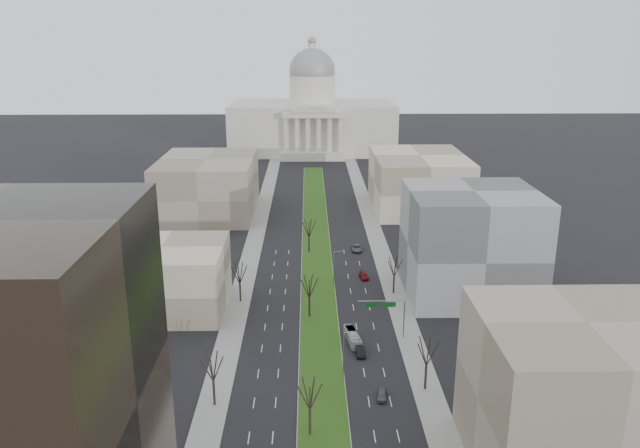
{
  "coord_description": "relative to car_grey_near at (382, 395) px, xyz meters",
  "views": [
    {
      "loc": [
        -2.02,
        -38.8,
        56.89
      ],
      "look_at": [
        0.72,
        106.9,
        12.05
      ],
      "focal_mm": 35.0,
      "sensor_mm": 36.0,
      "label": 1
    }
  ],
  "objects": [
    {
      "name": "car_grey_far",
      "position": [
        1.27,
        71.7,
        0.1
      ],
      "size": [
        2.61,
        5.55,
        1.53
      ],
      "primitive_type": "imported",
      "rotation": [
        0.0,
        0.0,
        -0.01
      ],
      "color": "#55575E",
      "rests_on": "ground"
    },
    {
      "name": "capitol",
      "position": [
        -9.71,
        220.09,
        15.64
      ],
      "size": [
        80.0,
        46.0,
        55.0
      ],
      "color": "beige",
      "rests_on": "ground"
    },
    {
      "name": "car_red",
      "position": [
        1.49,
        51.68,
        -0.01
      ],
      "size": [
        2.34,
        4.68,
        1.3
      ],
      "primitive_type": "imported",
      "rotation": [
        0.0,
        0.0,
        0.12
      ],
      "color": "maroon",
      "rests_on": "ground"
    },
    {
      "name": "car_grey_near",
      "position": [
        0.0,
        0.0,
        0.0
      ],
      "size": [
        2.14,
        4.1,
        1.33
      ],
      "primitive_type": "imported",
      "rotation": [
        0.0,
        0.0,
        -0.15
      ],
      "color": "#4B4D53",
      "rests_on": "ground"
    },
    {
      "name": "building_far_left",
      "position": [
        -44.71,
        110.51,
        8.33
      ],
      "size": [
        30.0,
        40.0,
        18.0
      ],
      "primitive_type": "cube",
      "color": "gray",
      "rests_on": "ground"
    },
    {
      "name": "tree_left_mid",
      "position": [
        -26.91,
        -1.49,
        6.33
      ],
      "size": [
        5.4,
        5.4,
        9.72
      ],
      "color": "black",
      "rests_on": "ground"
    },
    {
      "name": "tree_left_far",
      "position": [
        -26.91,
        38.51,
        6.18
      ],
      "size": [
        5.28,
        5.28,
        9.5
      ],
      "color": "black",
      "rests_on": "ground"
    },
    {
      "name": "streetlamp_median_b",
      "position": [
        -5.95,
        5.51,
        4.14
      ],
      "size": [
        1.9,
        0.2,
        9.16
      ],
      "color": "gray",
      "rests_on": "ground"
    },
    {
      "name": "median",
      "position": [
        -9.71,
        69.49,
        -0.56
      ],
      "size": [
        8.0,
        222.03,
        0.2
      ],
      "color": "#999993",
      "rests_on": "ground"
    },
    {
      "name": "tree_median_c",
      "position": [
        -11.71,
        70.51,
        6.33
      ],
      "size": [
        5.4,
        5.4,
        9.72
      ],
      "color": "black",
      "rests_on": "ground"
    },
    {
      "name": "mast_arm_signs",
      "position": [
        3.78,
        20.53,
        5.44
      ],
      "size": [
        9.12,
        0.24,
        8.09
      ],
      "color": "gray",
      "rests_on": "ground"
    },
    {
      "name": "car_black",
      "position": [
        -2.42,
        14.5,
        0.08
      ],
      "size": [
        1.79,
        4.58,
        1.49
      ],
      "primitive_type": "imported",
      "rotation": [
        0.0,
        0.0,
        0.05
      ],
      "color": "black",
      "rests_on": "ground"
    },
    {
      "name": "tree_median_a",
      "position": [
        -11.71,
        -9.49,
        6.33
      ],
      "size": [
        5.4,
        5.4,
        9.72
      ],
      "color": "black",
      "rests_on": "ground"
    },
    {
      "name": "sidewalk_right",
      "position": [
        7.79,
        45.51,
        -0.59
      ],
      "size": [
        5.0,
        330.0,
        0.15
      ],
      "primitive_type": "cube",
      "color": "gray",
      "rests_on": "ground"
    },
    {
      "name": "building_far_right",
      "position": [
        25.29,
        115.51,
        8.33
      ],
      "size": [
        30.0,
        40.0,
        18.0
      ],
      "primitive_type": "cube",
      "color": "gray",
      "rests_on": "ground"
    },
    {
      "name": "streetlamp_median_c",
      "position": [
        -5.95,
        45.51,
        4.14
      ],
      "size": [
        1.9,
        0.2,
        9.16
      ],
      "color": "gray",
      "rests_on": "ground"
    },
    {
      "name": "tree_right_mid",
      "position": [
        7.49,
        2.51,
        6.49
      ],
      "size": [
        5.52,
        5.52,
        9.94
      ],
      "color": "black",
      "rests_on": "ground"
    },
    {
      "name": "tree_median_b",
      "position": [
        -11.71,
        30.51,
        6.33
      ],
      "size": [
        5.4,
        5.4,
        9.72
      ],
      "color": "black",
      "rests_on": "ground"
    },
    {
      "name": "ground",
      "position": [
        -9.71,
        70.51,
        -0.67
      ],
      "size": [
        600.0,
        600.0,
        0.0
      ],
      "primitive_type": "plane",
      "color": "black",
      "rests_on": "ground"
    },
    {
      "name": "box_van",
      "position": [
        -3.44,
        19.24,
        0.46
      ],
      "size": [
        3.24,
        8.32,
        2.26
      ],
      "primitive_type": "imported",
      "rotation": [
        0.0,
        0.0,
        0.17
      ],
      "color": "silver",
      "rests_on": "ground"
    },
    {
      "name": "building_tan_right",
      "position": [
        23.29,
        -17.49,
        10.33
      ],
      "size": [
        26.0,
        24.0,
        22.0
      ],
      "primitive_type": "cube",
      "color": "gray",
      "rests_on": "ground"
    },
    {
      "name": "building_beige_left",
      "position": [
        -42.71,
        35.51,
        6.33
      ],
      "size": [
        26.0,
        22.0,
        14.0
      ],
      "primitive_type": "cube",
      "color": "gray",
      "rests_on": "ground"
    },
    {
      "name": "sidewalk_left",
      "position": [
        -27.21,
        45.51,
        -0.59
      ],
      "size": [
        5.0,
        330.0,
        0.15
      ],
      "primitive_type": "cube",
      "color": "gray",
      "rests_on": "ground"
    },
    {
      "name": "building_grey_right",
      "position": [
        24.29,
        42.51,
        11.33
      ],
      "size": [
        28.0,
        26.0,
        24.0
      ],
      "primitive_type": "cube",
      "color": "#5D5F62",
      "rests_on": "ground"
    },
    {
      "name": "tree_right_far",
      "position": [
        7.49,
        42.51,
        5.86
      ],
      "size": [
        5.04,
        5.04,
        9.07
      ],
      "color": "black",
      "rests_on": "ground"
    }
  ]
}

